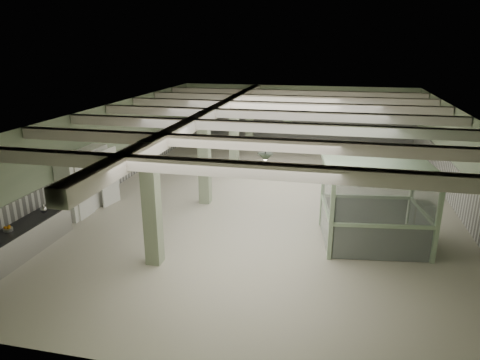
% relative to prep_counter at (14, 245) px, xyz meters
% --- Properties ---
extents(floor, '(20.00, 20.00, 0.00)m').
position_rel_prep_counter_xyz_m(floor, '(6.54, 6.73, -0.46)').
color(floor, '#BDB9A6').
rests_on(floor, ground).
extents(ceiling, '(14.00, 20.00, 0.02)m').
position_rel_prep_counter_xyz_m(ceiling, '(6.54, 6.73, 3.14)').
color(ceiling, silver).
rests_on(ceiling, wall_back).
extents(wall_back, '(14.00, 0.02, 3.60)m').
position_rel_prep_counter_xyz_m(wall_back, '(6.54, 16.73, 1.34)').
color(wall_back, '#ACBF99').
rests_on(wall_back, floor).
extents(wall_front, '(14.00, 0.02, 3.60)m').
position_rel_prep_counter_xyz_m(wall_front, '(6.54, -3.27, 1.34)').
color(wall_front, '#ACBF99').
rests_on(wall_front, floor).
extents(wall_left, '(0.02, 20.00, 3.60)m').
position_rel_prep_counter_xyz_m(wall_left, '(-0.46, 6.73, 1.34)').
color(wall_left, '#ACBF99').
rests_on(wall_left, floor).
extents(wall_right, '(0.02, 20.00, 3.60)m').
position_rel_prep_counter_xyz_m(wall_right, '(13.54, 6.73, 1.34)').
color(wall_right, '#ACBF99').
rests_on(wall_right, floor).
extents(wainscot_left, '(0.05, 19.90, 1.50)m').
position_rel_prep_counter_xyz_m(wainscot_left, '(-0.43, 6.73, 0.29)').
color(wainscot_left, silver).
rests_on(wainscot_left, floor).
extents(wainscot_right, '(0.05, 19.90, 1.50)m').
position_rel_prep_counter_xyz_m(wainscot_right, '(13.52, 6.73, 0.29)').
color(wainscot_right, silver).
rests_on(wainscot_right, floor).
extents(wainscot_back, '(13.90, 0.05, 1.50)m').
position_rel_prep_counter_xyz_m(wainscot_back, '(6.54, 16.71, 0.29)').
color(wainscot_back, silver).
rests_on(wainscot_back, floor).
extents(girder, '(0.45, 19.90, 0.40)m').
position_rel_prep_counter_xyz_m(girder, '(4.04, 6.73, 2.92)').
color(girder, beige).
rests_on(girder, ceiling).
extents(beam_a, '(13.90, 0.35, 0.32)m').
position_rel_prep_counter_xyz_m(beam_a, '(6.54, -0.77, 2.96)').
color(beam_a, beige).
rests_on(beam_a, ceiling).
extents(beam_b, '(13.90, 0.35, 0.32)m').
position_rel_prep_counter_xyz_m(beam_b, '(6.54, 1.73, 2.96)').
color(beam_b, beige).
rests_on(beam_b, ceiling).
extents(beam_c, '(13.90, 0.35, 0.32)m').
position_rel_prep_counter_xyz_m(beam_c, '(6.54, 4.23, 2.96)').
color(beam_c, beige).
rests_on(beam_c, ceiling).
extents(beam_d, '(13.90, 0.35, 0.32)m').
position_rel_prep_counter_xyz_m(beam_d, '(6.54, 6.73, 2.96)').
color(beam_d, beige).
rests_on(beam_d, ceiling).
extents(beam_e, '(13.90, 0.35, 0.32)m').
position_rel_prep_counter_xyz_m(beam_e, '(6.54, 9.23, 2.96)').
color(beam_e, beige).
rests_on(beam_e, ceiling).
extents(beam_f, '(13.90, 0.35, 0.32)m').
position_rel_prep_counter_xyz_m(beam_f, '(6.54, 11.73, 2.96)').
color(beam_f, beige).
rests_on(beam_f, ceiling).
extents(beam_g, '(13.90, 0.35, 0.32)m').
position_rel_prep_counter_xyz_m(beam_g, '(6.54, 14.23, 2.96)').
color(beam_g, beige).
rests_on(beam_g, ceiling).
extents(column_a, '(0.42, 0.42, 3.60)m').
position_rel_prep_counter_xyz_m(column_a, '(4.04, 0.73, 1.34)').
color(column_a, '#95A383').
rests_on(column_a, floor).
extents(column_b, '(0.42, 0.42, 3.60)m').
position_rel_prep_counter_xyz_m(column_b, '(4.04, 5.73, 1.34)').
color(column_b, '#95A383').
rests_on(column_b, floor).
extents(column_c, '(0.42, 0.42, 3.60)m').
position_rel_prep_counter_xyz_m(column_c, '(4.04, 10.73, 1.34)').
color(column_c, '#95A383').
rests_on(column_c, floor).
extents(column_d, '(0.42, 0.42, 3.60)m').
position_rel_prep_counter_xyz_m(column_d, '(4.04, 14.73, 1.34)').
color(column_d, '#95A383').
rests_on(column_d, floor).
extents(pendant_front, '(0.44, 0.44, 0.22)m').
position_rel_prep_counter_xyz_m(pendant_front, '(7.04, 1.73, 2.59)').
color(pendant_front, '#334231').
rests_on(pendant_front, ceiling).
extents(pendant_mid, '(0.44, 0.44, 0.22)m').
position_rel_prep_counter_xyz_m(pendant_mid, '(7.04, 7.23, 2.59)').
color(pendant_mid, '#334231').
rests_on(pendant_mid, ceiling).
extents(pendant_back, '(0.44, 0.44, 0.22)m').
position_rel_prep_counter_xyz_m(pendant_back, '(7.04, 12.23, 2.59)').
color(pendant_back, '#334231').
rests_on(pendant_back, ceiling).
extents(prep_counter, '(0.80, 4.55, 0.91)m').
position_rel_prep_counter_xyz_m(prep_counter, '(0.00, 0.00, 0.00)').
color(prep_counter, silver).
rests_on(prep_counter, floor).
extents(pitcher_near, '(0.24, 0.25, 0.25)m').
position_rel_prep_counter_xyz_m(pitcher_near, '(0.14, 2.00, 0.57)').
color(pitcher_near, silver).
rests_on(pitcher_near, prep_counter).
extents(pitcher_far, '(0.23, 0.26, 0.31)m').
position_rel_prep_counter_xyz_m(pitcher_far, '(0.02, 1.43, 0.59)').
color(pitcher_far, silver).
rests_on(pitcher_far, prep_counter).
extents(orange_bowl, '(0.33, 0.33, 0.09)m').
position_rel_prep_counter_xyz_m(orange_bowl, '(-0.10, -0.01, 0.49)').
color(orange_bowl, '#B2B2B7').
rests_on(orange_bowl, prep_counter).
extents(walkin_cooler, '(0.91, 2.57, 2.36)m').
position_rel_prep_counter_xyz_m(walkin_cooler, '(-0.08, 4.02, 0.72)').
color(walkin_cooler, white).
rests_on(walkin_cooler, floor).
extents(guard_booth, '(3.52, 3.10, 2.57)m').
position_rel_prep_counter_xyz_m(guard_booth, '(10.23, 3.44, 1.28)').
color(guard_booth, '#A5C29B').
rests_on(guard_booth, floor).
extents(filing_cabinet, '(0.53, 0.66, 1.27)m').
position_rel_prep_counter_xyz_m(filing_cabinet, '(11.83, 3.99, 0.17)').
color(filing_cabinet, '#4E5244').
rests_on(filing_cabinet, floor).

